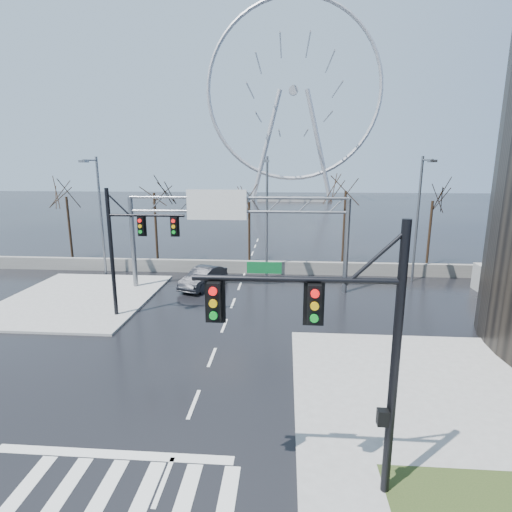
# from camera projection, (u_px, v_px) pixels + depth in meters

# --- Properties ---
(ground) EXTENTS (260.00, 260.00, 0.00)m
(ground) POSITION_uv_depth(u_px,v_px,m) (194.00, 404.00, 15.89)
(ground) COLOR black
(ground) RESTS_ON ground
(sidewalk_right_ext) EXTENTS (12.00, 10.00, 0.15)m
(sidewalk_right_ext) POSITION_uv_depth(u_px,v_px,m) (434.00, 385.00, 17.09)
(sidewalk_right_ext) COLOR gray
(sidewalk_right_ext) RESTS_ON ground
(sidewalk_far) EXTENTS (10.00, 12.00, 0.15)m
(sidewalk_far) POSITION_uv_depth(u_px,v_px,m) (80.00, 298.00, 28.34)
(sidewalk_far) COLOR gray
(sidewalk_far) RESTS_ON ground
(barrier_wall) EXTENTS (52.00, 0.50, 1.10)m
(barrier_wall) POSITION_uv_depth(u_px,v_px,m) (245.00, 267.00, 35.22)
(barrier_wall) COLOR slate
(barrier_wall) RESTS_ON ground
(signal_mast_near) EXTENTS (5.52, 0.41, 8.00)m
(signal_mast_near) POSITION_uv_depth(u_px,v_px,m) (345.00, 337.00, 10.51)
(signal_mast_near) COLOR black
(signal_mast_near) RESTS_ON ground
(signal_mast_far) EXTENTS (4.72, 0.41, 8.00)m
(signal_mast_far) POSITION_uv_depth(u_px,v_px,m) (129.00, 241.00, 23.96)
(signal_mast_far) COLOR black
(signal_mast_far) RESTS_ON ground
(sign_gantry) EXTENTS (16.36, 0.40, 7.60)m
(sign_gantry) POSITION_uv_depth(u_px,v_px,m) (232.00, 223.00, 29.32)
(sign_gantry) COLOR slate
(sign_gantry) RESTS_ON ground
(streetlight_left) EXTENTS (0.50, 2.55, 10.00)m
(streetlight_left) POSITION_uv_depth(u_px,v_px,m) (98.00, 207.00, 33.12)
(streetlight_left) COLOR slate
(streetlight_left) RESTS_ON ground
(streetlight_mid) EXTENTS (0.50, 2.55, 10.00)m
(streetlight_mid) POSITION_uv_depth(u_px,v_px,m) (267.00, 209.00, 32.10)
(streetlight_mid) COLOR slate
(streetlight_mid) RESTS_ON ground
(streetlight_right) EXTENTS (0.50, 2.55, 10.00)m
(streetlight_right) POSITION_uv_depth(u_px,v_px,m) (420.00, 210.00, 31.23)
(streetlight_right) COLOR slate
(streetlight_right) RESTS_ON ground
(tree_far_left) EXTENTS (3.50, 3.50, 7.00)m
(tree_far_left) POSITION_uv_depth(u_px,v_px,m) (67.00, 204.00, 39.30)
(tree_far_left) COLOR black
(tree_far_left) RESTS_ON ground
(tree_left) EXTENTS (3.75, 3.75, 7.50)m
(tree_left) POSITION_uv_depth(u_px,v_px,m) (154.00, 201.00, 38.07)
(tree_left) COLOR black
(tree_left) RESTS_ON ground
(tree_center) EXTENTS (3.25, 3.25, 6.50)m
(tree_center) POSITION_uv_depth(u_px,v_px,m) (249.00, 209.00, 38.57)
(tree_center) COLOR black
(tree_center) RESTS_ON ground
(tree_right) EXTENTS (3.90, 3.90, 7.80)m
(tree_right) POSITION_uv_depth(u_px,v_px,m) (345.00, 200.00, 36.72)
(tree_right) COLOR black
(tree_right) RESTS_ON ground
(tree_far_right) EXTENTS (3.40, 3.40, 6.80)m
(tree_far_right) POSITION_uv_depth(u_px,v_px,m) (432.00, 209.00, 36.80)
(tree_far_right) COLOR black
(tree_far_right) RESTS_ON ground
(ferris_wheel) EXTENTS (45.00, 6.00, 50.91)m
(ferris_wheel) POSITION_uv_depth(u_px,v_px,m) (293.00, 98.00, 102.14)
(ferris_wheel) COLOR gray
(ferris_wheel) RESTS_ON ground
(car) EXTENTS (3.28, 5.07, 1.58)m
(car) POSITION_uv_depth(u_px,v_px,m) (203.00, 278.00, 30.95)
(car) COLOR black
(car) RESTS_ON ground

